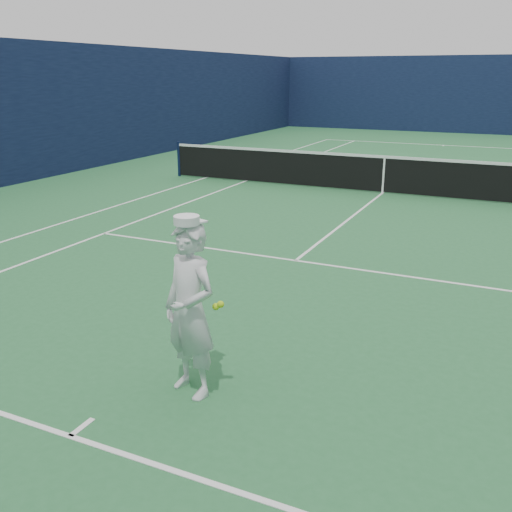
{
  "coord_description": "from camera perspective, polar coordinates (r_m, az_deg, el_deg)",
  "views": [
    {
      "loc": [
        3.31,
        -15.09,
        3.06
      ],
      "look_at": [
        0.59,
        -9.27,
        1.0
      ],
      "focal_mm": 40.0,
      "sensor_mm": 36.0,
      "label": 1
    }
  ],
  "objects": [
    {
      "name": "tennis_net",
      "position": [
        15.65,
        12.65,
        8.13
      ],
      "size": [
        12.88,
        0.09,
        1.07
      ],
      "color": "#141E4C",
      "rests_on": "ground"
    },
    {
      "name": "ground",
      "position": [
        15.74,
        12.52,
        6.14
      ],
      "size": [
        80.0,
        80.0,
        0.0
      ],
      "primitive_type": "plane",
      "color": "#266637",
      "rests_on": "ground"
    },
    {
      "name": "tennis_player",
      "position": [
        5.55,
        -6.61,
        -5.38
      ],
      "size": [
        0.74,
        0.67,
        1.82
      ],
      "rotation": [
        0.0,
        0.0,
        -0.32
      ],
      "color": "white",
      "rests_on": "ground"
    },
    {
      "name": "court_markings",
      "position": [
        15.74,
        12.52,
        6.16
      ],
      "size": [
        11.03,
        23.83,
        0.01
      ],
      "color": "white",
      "rests_on": "ground"
    },
    {
      "name": "windscreen_fence",
      "position": [
        15.48,
        13.02,
        13.41
      ],
      "size": [
        20.12,
        36.12,
        4.0
      ],
      "color": "#0E1835",
      "rests_on": "ground"
    }
  ]
}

